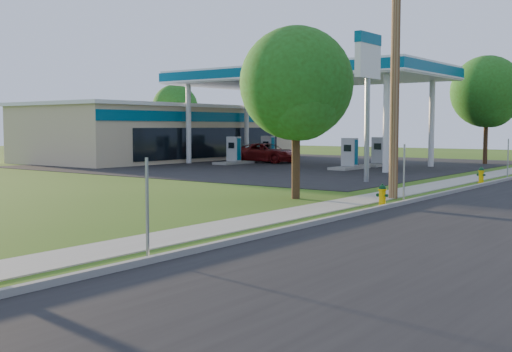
{
  "coord_description": "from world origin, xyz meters",
  "views": [
    {
      "loc": [
        9.26,
        -4.29,
        2.59
      ],
      "look_at": [
        0.0,
        8.0,
        1.4
      ],
      "focal_mm": 45.0,
      "sensor_mm": 36.0,
      "label": 1
    }
  ],
  "objects_px": {
    "tree_verge": "(297,88)",
    "hydrant_far": "(481,175)",
    "fuel_pump_ne": "(349,158)",
    "tree_lot": "(488,94)",
    "hydrant_mid": "(382,196)",
    "car_red": "(267,153)",
    "price_pylon": "(368,64)",
    "fuel_pump_se": "(379,155)",
    "fuel_pump_sw": "(268,152)",
    "utility_pole_mid": "(395,60)",
    "fuel_pump_nw": "(234,154)",
    "tree_back": "(175,109)"
  },
  "relations": [
    {
      "from": "fuel_pump_ne",
      "to": "fuel_pump_se",
      "type": "relative_size",
      "value": 1.0
    },
    {
      "from": "fuel_pump_ne",
      "to": "price_pylon",
      "type": "xyz_separation_m",
      "value": [
        5.0,
        -7.5,
        4.71
      ]
    },
    {
      "from": "fuel_pump_ne",
      "to": "tree_verge",
      "type": "bearing_deg",
      "value": -67.81
    },
    {
      "from": "fuel_pump_ne",
      "to": "price_pylon",
      "type": "distance_m",
      "value": 10.17
    },
    {
      "from": "fuel_pump_se",
      "to": "hydrant_mid",
      "type": "height_order",
      "value": "fuel_pump_se"
    },
    {
      "from": "fuel_pump_se",
      "to": "price_pylon",
      "type": "bearing_deg",
      "value": -66.5
    },
    {
      "from": "utility_pole_mid",
      "to": "fuel_pump_ne",
      "type": "distance_m",
      "value": 16.31
    },
    {
      "from": "hydrant_mid",
      "to": "car_red",
      "type": "distance_m",
      "value": 25.79
    },
    {
      "from": "fuel_pump_sw",
      "to": "fuel_pump_ne",
      "type": "bearing_deg",
      "value": -23.96
    },
    {
      "from": "fuel_pump_sw",
      "to": "tree_verge",
      "type": "distance_m",
      "value": 24.68
    },
    {
      "from": "utility_pole_mid",
      "to": "tree_verge",
      "type": "distance_m",
      "value": 3.62
    },
    {
      "from": "fuel_pump_sw",
      "to": "car_red",
      "type": "xyz_separation_m",
      "value": [
        0.61,
        -1.0,
        -0.02
      ]
    },
    {
      "from": "fuel_pump_nw",
      "to": "hydrant_mid",
      "type": "height_order",
      "value": "fuel_pump_nw"
    },
    {
      "from": "price_pylon",
      "to": "hydrant_mid",
      "type": "relative_size",
      "value": 9.09
    },
    {
      "from": "fuel_pump_sw",
      "to": "tree_lot",
      "type": "bearing_deg",
      "value": 24.44
    },
    {
      "from": "fuel_pump_ne",
      "to": "tree_verge",
      "type": "relative_size",
      "value": 0.52
    },
    {
      "from": "car_red",
      "to": "tree_back",
      "type": "bearing_deg",
      "value": 64.58
    },
    {
      "from": "fuel_pump_ne",
      "to": "car_red",
      "type": "relative_size",
      "value": 0.64
    },
    {
      "from": "fuel_pump_sw",
      "to": "fuel_pump_se",
      "type": "height_order",
      "value": "same"
    },
    {
      "from": "tree_back",
      "to": "car_red",
      "type": "bearing_deg",
      "value": -24.77
    },
    {
      "from": "fuel_pump_ne",
      "to": "fuel_pump_sw",
      "type": "xyz_separation_m",
      "value": [
        -9.0,
        4.0,
        0.0
      ]
    },
    {
      "from": "fuel_pump_ne",
      "to": "tree_lot",
      "type": "bearing_deg",
      "value": 64.46
    },
    {
      "from": "fuel_pump_se",
      "to": "tree_back",
      "type": "relative_size",
      "value": 0.48
    },
    {
      "from": "fuel_pump_ne",
      "to": "tree_lot",
      "type": "relative_size",
      "value": 0.43
    },
    {
      "from": "tree_verge",
      "to": "tree_back",
      "type": "bearing_deg",
      "value": 140.27
    },
    {
      "from": "fuel_pump_sw",
      "to": "hydrant_far",
      "type": "distance_m",
      "value": 20.41
    },
    {
      "from": "fuel_pump_ne",
      "to": "tree_lot",
      "type": "height_order",
      "value": "tree_lot"
    },
    {
      "from": "price_pylon",
      "to": "hydrant_far",
      "type": "relative_size",
      "value": 8.89
    },
    {
      "from": "car_red",
      "to": "utility_pole_mid",
      "type": "bearing_deg",
      "value": -133.43
    },
    {
      "from": "fuel_pump_sw",
      "to": "hydrant_mid",
      "type": "bearing_deg",
      "value": -46.18
    },
    {
      "from": "fuel_pump_ne",
      "to": "tree_lot",
      "type": "distance_m",
      "value": 12.15
    },
    {
      "from": "hydrant_mid",
      "to": "fuel_pump_sw",
      "type": "bearing_deg",
      "value": 133.82
    },
    {
      "from": "fuel_pump_se",
      "to": "tree_verge",
      "type": "distance_m",
      "value": 20.41
    },
    {
      "from": "utility_pole_mid",
      "to": "tree_lot",
      "type": "bearing_deg",
      "value": 99.64
    },
    {
      "from": "tree_verge",
      "to": "hydrant_far",
      "type": "relative_size",
      "value": 7.98
    },
    {
      "from": "fuel_pump_ne",
      "to": "fuel_pump_sw",
      "type": "relative_size",
      "value": 1.0
    },
    {
      "from": "utility_pole_mid",
      "to": "fuel_pump_se",
      "type": "xyz_separation_m",
      "value": [
        -8.9,
        17.0,
        -4.23
      ]
    },
    {
      "from": "car_red",
      "to": "fuel_pump_se",
      "type": "bearing_deg",
      "value": -83.83
    },
    {
      "from": "fuel_pump_ne",
      "to": "fuel_pump_sw",
      "type": "distance_m",
      "value": 9.85
    },
    {
      "from": "fuel_pump_se",
      "to": "tree_verge",
      "type": "height_order",
      "value": "tree_verge"
    },
    {
      "from": "tree_verge",
      "to": "tree_lot",
      "type": "relative_size",
      "value": 0.83
    },
    {
      "from": "tree_verge",
      "to": "tree_lot",
      "type": "distance_m",
      "value": 25.56
    },
    {
      "from": "fuel_pump_nw",
      "to": "tree_lot",
      "type": "relative_size",
      "value": 0.43
    },
    {
      "from": "tree_lot",
      "to": "car_red",
      "type": "xyz_separation_m",
      "value": [
        -13.33,
        -7.34,
        -4.08
      ]
    },
    {
      "from": "fuel_pump_ne",
      "to": "fuel_pump_se",
      "type": "distance_m",
      "value": 4.0
    },
    {
      "from": "fuel_pump_se",
      "to": "hydrant_far",
      "type": "xyz_separation_m",
      "value": [
        9.42,
        -8.79,
        -0.35
      ]
    },
    {
      "from": "fuel_pump_ne",
      "to": "tree_back",
      "type": "distance_m",
      "value": 27.16
    },
    {
      "from": "tree_verge",
      "to": "hydrant_mid",
      "type": "xyz_separation_m",
      "value": [
        3.46,
        -0.26,
        -3.59
      ]
    },
    {
      "from": "fuel_pump_se",
      "to": "hydrant_far",
      "type": "bearing_deg",
      "value": -43.01
    },
    {
      "from": "fuel_pump_se",
      "to": "car_red",
      "type": "relative_size",
      "value": 0.64
    }
  ]
}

